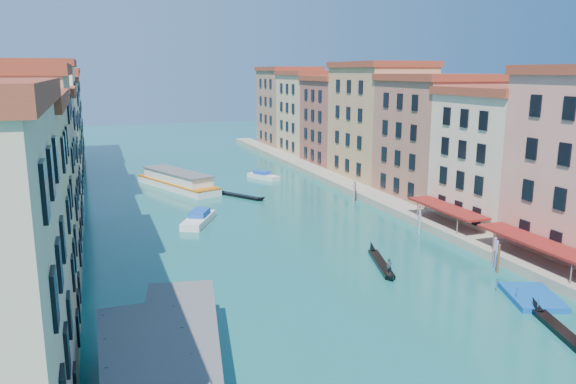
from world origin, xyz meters
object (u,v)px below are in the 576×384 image
at_px(vaporetto_far, 177,181).
at_px(gondola_fore, 381,262).
at_px(blue_dock, 533,297).
at_px(vaporetto_near, 180,364).
at_px(gondola_right, 569,335).

relative_size(vaporetto_far, gondola_fore, 1.91).
distance_m(vaporetto_far, gondola_fore, 47.85).
height_order(gondola_fore, blue_dock, gondola_fore).
relative_size(gondola_fore, blue_dock, 1.52).
xyz_separation_m(vaporetto_near, vaporetto_far, (8.98, 61.58, -0.20)).
height_order(gondola_right, blue_dock, gondola_right).
height_order(vaporetto_far, blue_dock, vaporetto_far).
bearing_deg(gondola_right, gondola_fore, 121.86).
bearing_deg(gondola_fore, vaporetto_far, 122.65).
distance_m(vaporetto_near, gondola_fore, 27.65).
bearing_deg(blue_dock, gondola_right, -93.02).
bearing_deg(gondola_fore, blue_dock, -40.17).
bearing_deg(blue_dock, gondola_fore, 144.51).
relative_size(vaporetto_near, gondola_right, 2.08).
bearing_deg(vaporetto_far, blue_dock, -91.32).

